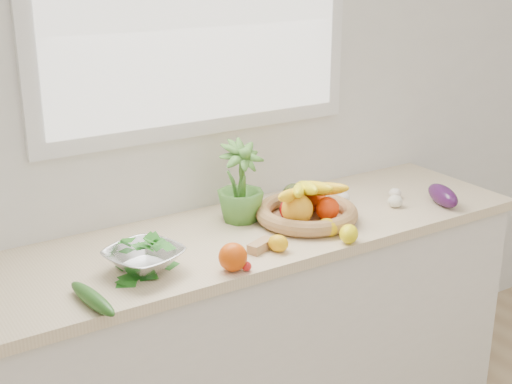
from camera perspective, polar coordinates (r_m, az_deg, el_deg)
back_wall at (r=2.68m, az=-4.64°, el=7.79°), size 4.50×0.02×2.70m
counter_cabinet at (r=2.78m, az=-1.12°, el=-12.23°), size 2.20×0.58×0.86m
countertop at (r=2.57m, az=-1.18°, el=-3.65°), size 2.24×0.62×0.04m
orange_loose at (r=2.26m, az=-1.86°, el=-5.22°), size 0.10×0.10×0.09m
lemon_a at (r=2.53m, az=5.77°, el=-2.82°), size 0.09×0.10×0.06m
lemon_b at (r=2.48m, az=7.44°, el=-3.34°), size 0.10×0.10×0.07m
lemon_c at (r=2.40m, az=1.79°, el=-4.12°), size 0.08×0.09×0.06m
apple at (r=2.66m, az=2.79°, el=-1.41°), size 0.10×0.10×0.09m
ginger at (r=2.41m, az=0.37°, el=-4.33°), size 0.11×0.08×0.03m
garlic_a at (r=2.95m, az=11.07°, el=-0.10°), size 0.06×0.06×0.04m
garlic_b at (r=2.86m, az=7.01°, el=-0.45°), size 0.06×0.06×0.04m
garlic_c at (r=2.85m, az=11.08°, el=-0.73°), size 0.07×0.07×0.05m
eggplant at (r=2.91m, az=14.71°, el=-0.27°), size 0.13×0.21×0.08m
cucumber at (r=2.11m, az=-12.96°, el=-8.30°), size 0.08×0.26×0.05m
radish at (r=2.27m, az=-0.75°, el=-5.96°), size 0.04×0.04×0.03m
potted_herb at (r=2.63m, az=-1.27°, el=0.69°), size 0.20×0.20×0.32m
fruit_basket at (r=2.65m, az=4.03°, el=-1.26°), size 0.49×0.49×0.19m
colander_with_spinach at (r=2.27m, az=-8.97°, el=-4.90°), size 0.30×0.30×0.12m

